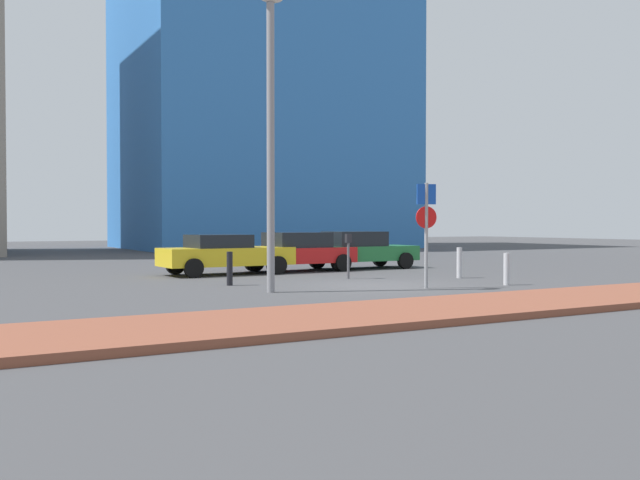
% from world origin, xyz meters
% --- Properties ---
extents(ground_plane, '(120.00, 120.00, 0.00)m').
position_xyz_m(ground_plane, '(0.00, 0.00, 0.00)').
color(ground_plane, '#424244').
extents(sidewalk_brick, '(40.00, 3.07, 0.14)m').
position_xyz_m(sidewalk_brick, '(0.00, -5.62, 0.07)').
color(sidewalk_brick, brown).
rests_on(sidewalk_brick, ground).
extents(parked_car_yellow, '(4.60, 2.12, 1.39)m').
position_xyz_m(parked_car_yellow, '(-2.16, 6.19, 0.73)').
color(parked_car_yellow, gold).
rests_on(parked_car_yellow, ground).
extents(parked_car_red, '(4.18, 2.17, 1.45)m').
position_xyz_m(parked_car_red, '(0.80, 6.39, 0.76)').
color(parked_car_red, red).
rests_on(parked_car_red, ground).
extents(parked_car_green, '(4.43, 2.14, 1.47)m').
position_xyz_m(parked_car_green, '(3.63, 6.58, 0.76)').
color(parked_car_green, '#237238').
rests_on(parked_car_green, ground).
extents(parking_sign_post, '(0.59, 0.17, 2.86)m').
position_xyz_m(parking_sign_post, '(0.70, -1.37, 1.80)').
color(parking_sign_post, gray).
rests_on(parking_sign_post, ground).
extents(parking_meter, '(0.18, 0.14, 1.44)m').
position_xyz_m(parking_meter, '(0.56, 2.43, 0.93)').
color(parking_meter, '#4C4C51').
rests_on(parking_meter, ground).
extents(street_lamp, '(0.70, 0.36, 7.66)m').
position_xyz_m(street_lamp, '(-3.46, -0.31, 4.46)').
color(street_lamp, gray).
rests_on(street_lamp, ground).
extents(traffic_bollard_near, '(0.17, 0.17, 0.92)m').
position_xyz_m(traffic_bollard_near, '(3.33, -1.72, 0.46)').
color(traffic_bollard_near, '#B7B7BC').
rests_on(traffic_bollard_near, ground).
extents(traffic_bollard_mid, '(0.17, 0.17, 0.96)m').
position_xyz_m(traffic_bollard_mid, '(-3.63, 2.07, 0.48)').
color(traffic_bollard_mid, black).
rests_on(traffic_bollard_mid, ground).
extents(traffic_bollard_far, '(0.17, 0.17, 1.00)m').
position_xyz_m(traffic_bollard_far, '(3.88, 0.94, 0.50)').
color(traffic_bollard_far, '#B7B7BC').
rests_on(traffic_bollard_far, ground).
extents(building_colorful_midrise, '(19.80, 14.88, 22.35)m').
position_xyz_m(building_colorful_midrise, '(10.76, 31.49, 11.17)').
color(building_colorful_midrise, '#3372BF').
rests_on(building_colorful_midrise, ground).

